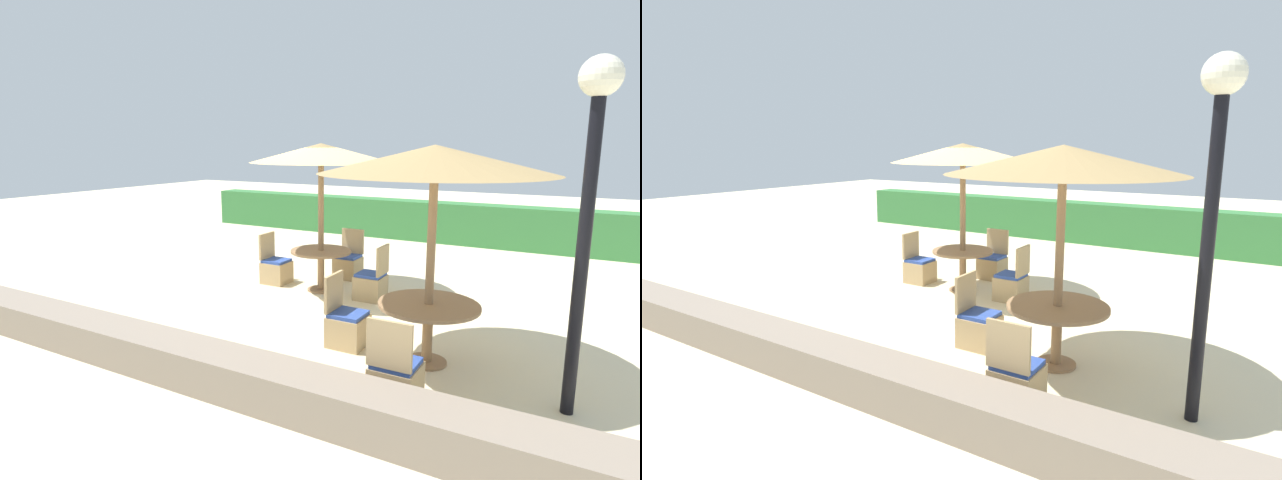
{
  "view_description": "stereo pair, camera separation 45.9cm",
  "coord_description": "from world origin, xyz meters",
  "views": [
    {
      "loc": [
        4.19,
        -6.9,
        2.58
      ],
      "look_at": [
        0.0,
        0.6,
        0.9
      ],
      "focal_mm": 28.0,
      "sensor_mm": 36.0,
      "label": 1
    },
    {
      "loc": [
        4.58,
        -6.66,
        2.58
      ],
      "look_at": [
        0.0,
        0.6,
        0.9
      ],
      "focal_mm": 28.0,
      "sensor_mm": 36.0,
      "label": 2
    }
  ],
  "objects": [
    {
      "name": "patio_chair_center_west",
      "position": [
        -0.93,
        0.58,
        0.26
      ],
      "size": [
        0.46,
        0.46,
        0.93
      ],
      "rotation": [
        0.0,
        0.0,
        -1.57
      ],
      "color": "tan",
      "rests_on": "ground_plane"
    },
    {
      "name": "ground_plane",
      "position": [
        0.0,
        0.0,
        0.0
      ],
      "size": [
        40.0,
        40.0,
        0.0
      ],
      "primitive_type": "plane",
      "color": "beige"
    },
    {
      "name": "patio_chair_center_north",
      "position": [
        0.09,
        1.57,
        0.26
      ],
      "size": [
        0.46,
        0.46,
        0.93
      ],
      "rotation": [
        0.0,
        0.0,
        3.14
      ],
      "color": "tan",
      "rests_on": "ground_plane"
    },
    {
      "name": "patio_chair_center_east",
      "position": [
        1.03,
        0.52,
        0.26
      ],
      "size": [
        0.46,
        0.46,
        0.93
      ],
      "rotation": [
        0.0,
        0.0,
        1.57
      ],
      "color": "tan",
      "rests_on": "ground_plane"
    },
    {
      "name": "hedge_row",
      "position": [
        0.0,
        5.99,
        0.52
      ],
      "size": [
        13.0,
        0.7,
        1.05
      ],
      "primitive_type": "cube",
      "color": "#387A3D",
      "rests_on": "ground_plane"
    },
    {
      "name": "stone_border",
      "position": [
        0.0,
        -3.14,
        0.22
      ],
      "size": [
        10.0,
        0.56,
        0.43
      ],
      "primitive_type": "cube",
      "color": "gray",
      "rests_on": "ground_plane"
    },
    {
      "name": "parasol_center",
      "position": [
        0.04,
        0.56,
        2.4
      ],
      "size": [
        2.44,
        2.44,
        2.57
      ],
      "color": "#93704C",
      "rests_on": "ground_plane"
    },
    {
      "name": "lamp_post",
      "position": [
        4.12,
        -1.85,
        2.35
      ],
      "size": [
        0.36,
        0.36,
        3.32
      ],
      "color": "black",
      "rests_on": "ground_plane"
    },
    {
      "name": "round_table_center",
      "position": [
        0.04,
        0.56,
        0.58
      ],
      "size": [
        1.07,
        1.07,
        0.73
      ],
      "color": "#93704C",
      "rests_on": "ground_plane"
    },
    {
      "name": "patio_chair_front_right_south",
      "position": [
        2.59,
        -2.5,
        0.26
      ],
      "size": [
        0.46,
        0.46,
        0.93
      ],
      "color": "tan",
      "rests_on": "ground_plane"
    },
    {
      "name": "round_table_front_right",
      "position": [
        2.59,
        -1.43,
        0.6
      ],
      "size": [
        1.18,
        1.18,
        0.74
      ],
      "color": "#93704C",
      "rests_on": "ground_plane"
    },
    {
      "name": "parasol_front_right",
      "position": [
        2.59,
        -1.43,
        2.39
      ],
      "size": [
        2.63,
        2.63,
        2.56
      ],
      "color": "#93704C",
      "rests_on": "ground_plane"
    },
    {
      "name": "patio_chair_front_right_west",
      "position": [
        1.52,
        -1.42,
        0.26
      ],
      "size": [
        0.46,
        0.46,
        0.93
      ],
      "rotation": [
        0.0,
        0.0,
        -1.57
      ],
      "color": "tan",
      "rests_on": "ground_plane"
    }
  ]
}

